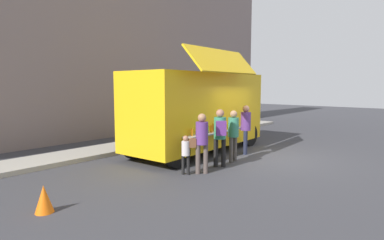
{
  "coord_description": "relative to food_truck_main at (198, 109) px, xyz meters",
  "views": [
    {
      "loc": [
        -9.85,
        -4.9,
        2.48
      ],
      "look_at": [
        -1.53,
        2.18,
        1.3
      ],
      "focal_mm": 29.67,
      "sensor_mm": 36.0,
      "label": 1
    }
  ],
  "objects": [
    {
      "name": "ground_plane",
      "position": [
        0.72,
        -2.55,
        -1.6
      ],
      "size": [
        60.0,
        60.0,
        0.0
      ],
      "primitive_type": "plane",
      "color": "#38383D"
    },
    {
      "name": "trash_bin",
      "position": [
        4.06,
        2.32,
        -1.12
      ],
      "size": [
        0.6,
        0.6,
        0.97
      ],
      "primitive_type": "cylinder",
      "color": "#2E6034",
      "rests_on": "ground"
    },
    {
      "name": "curb_strip",
      "position": [
        -4.0,
        2.62,
        -1.53
      ],
      "size": [
        28.0,
        1.6,
        0.15
      ],
      "primitive_type": "cube",
      "color": "#9E998E",
      "rests_on": "ground"
    },
    {
      "name": "customer_rear_waiting",
      "position": [
        -2.27,
        -1.97,
        -0.59
      ],
      "size": [
        0.52,
        0.46,
        1.71
      ],
      "rotation": [
        0.0,
        0.0,
        0.92
      ],
      "color": "#51443F",
      "rests_on": "ground"
    },
    {
      "name": "customer_mid_with_backpack",
      "position": [
        -1.33,
        -1.94,
        -0.52
      ],
      "size": [
        0.56,
        0.54,
        1.78
      ],
      "rotation": [
        0.0,
        0.0,
        0.73
      ],
      "color": "black",
      "rests_on": "ground"
    },
    {
      "name": "customer_front_ordering",
      "position": [
        -0.49,
        -1.88,
        -0.6
      ],
      "size": [
        0.35,
        0.34,
        1.69
      ],
      "rotation": [
        0.0,
        0.0,
        1.54
      ],
      "color": "#4B4541",
      "rests_on": "ground"
    },
    {
      "name": "food_truck_main",
      "position": [
        0.0,
        0.0,
        0.0
      ],
      "size": [
        6.05,
        3.17,
        3.71
      ],
      "rotation": [
        0.0,
        0.0,
        0.04
      ],
      "color": "yellow",
      "rests_on": "ground"
    },
    {
      "name": "building_behind",
      "position": [
        -3.0,
        6.52,
        3.74
      ],
      "size": [
        32.0,
        2.4,
        10.69
      ],
      "primitive_type": "cube",
      "color": "slate",
      "rests_on": "ground"
    },
    {
      "name": "customer_extra_browsing",
      "position": [
        0.83,
        -1.55,
        -0.54
      ],
      "size": [
        0.36,
        0.36,
        1.78
      ],
      "rotation": [
        0.0,
        0.0,
        2.04
      ],
      "color": "#202439",
      "rests_on": "ground"
    },
    {
      "name": "child_near_queue",
      "position": [
        -2.63,
        -1.69,
        -0.94
      ],
      "size": [
        0.23,
        0.23,
        1.11
      ],
      "rotation": [
        0.0,
        0.0,
        0.58
      ],
      "color": "black",
      "rests_on": "ground"
    },
    {
      "name": "traffic_cone_orange",
      "position": [
        -6.44,
        -1.36,
        -1.33
      ],
      "size": [
        0.36,
        0.36,
        0.55
      ],
      "primitive_type": "cone",
      "color": "orange",
      "rests_on": "ground"
    }
  ]
}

